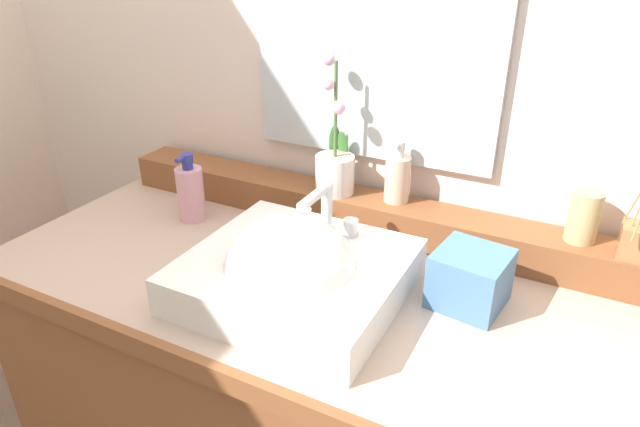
# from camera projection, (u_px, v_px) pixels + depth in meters

# --- Properties ---
(wall_back) EXTENTS (3.28, 0.20, 2.43)m
(wall_back) POSITION_uv_depth(u_px,v_px,m) (413.00, 76.00, 1.33)
(wall_back) COLOR silver
(wall_back) RESTS_ON ground
(back_ledge) EXTENTS (1.41, 0.11, 0.08)m
(back_ledge) POSITION_uv_depth(u_px,v_px,m) (379.00, 215.00, 1.33)
(back_ledge) COLOR brown
(back_ledge) RESTS_ON vanity_cabinet
(sink_basin) EXTENTS (0.41, 0.39, 0.29)m
(sink_basin) POSITION_uv_depth(u_px,v_px,m) (293.00, 278.00, 1.09)
(sink_basin) COLOR white
(sink_basin) RESTS_ON vanity_cabinet
(potted_plant) EXTENTS (0.09, 0.11, 0.33)m
(potted_plant) POSITION_uv_depth(u_px,v_px,m) (335.00, 165.00, 1.32)
(potted_plant) COLOR silver
(potted_plant) RESTS_ON back_ledge
(soap_dispenser) EXTENTS (0.06, 0.06, 0.15)m
(soap_dispenser) POSITION_uv_depth(u_px,v_px,m) (397.00, 177.00, 1.28)
(soap_dispenser) COLOR beige
(soap_dispenser) RESTS_ON back_ledge
(tumbler_cup) EXTENTS (0.06, 0.06, 0.11)m
(tumbler_cup) POSITION_uv_depth(u_px,v_px,m) (584.00, 217.00, 1.11)
(tumbler_cup) COLOR tan
(tumbler_cup) RESTS_ON back_ledge
(reed_diffuser) EXTENTS (0.09, 0.09, 0.25)m
(reed_diffuser) POSITION_uv_depth(u_px,v_px,m) (638.00, 240.00, 1.06)
(reed_diffuser) COLOR olive
(reed_diffuser) RESTS_ON back_ledge
(lotion_bottle) EXTENTS (0.07, 0.07, 0.17)m
(lotion_bottle) POSITION_uv_depth(u_px,v_px,m) (191.00, 192.00, 1.37)
(lotion_bottle) COLOR #D898A9
(lotion_bottle) RESTS_ON vanity_cabinet
(tissue_box) EXTENTS (0.15, 0.15, 0.11)m
(tissue_box) POSITION_uv_depth(u_px,v_px,m) (470.00, 278.00, 1.06)
(tissue_box) COLOR teal
(tissue_box) RESTS_ON vanity_cabinet
(mirror) EXTENTS (0.59, 0.02, 0.47)m
(mirror) POSITION_uv_depth(u_px,v_px,m) (373.00, 56.00, 1.24)
(mirror) COLOR silver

